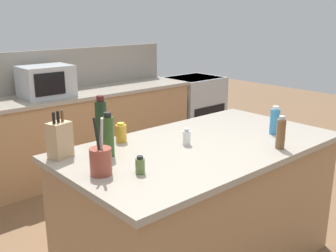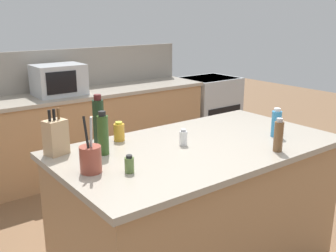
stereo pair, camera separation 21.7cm
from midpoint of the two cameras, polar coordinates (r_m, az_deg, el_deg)
back_counter_run at (r=4.68m, az=-13.73°, el=-0.84°), size 2.84×0.66×0.94m
wall_backsplash at (r=4.82m, az=-16.07°, el=7.97°), size 2.80×0.03×0.46m
kitchen_island at (r=2.83m, az=2.55°, el=-11.62°), size 1.92×1.06×0.94m
range_oven at (r=5.73m, az=2.66°, el=2.59°), size 0.76×0.65×0.92m
microwave at (r=4.39m, az=-18.64°, el=6.17°), size 0.52×0.39×0.33m
knife_block at (r=2.49m, az=-17.88°, el=-1.90°), size 0.15×0.13×0.29m
utensil_crock at (r=2.17m, az=-12.55°, el=-4.92°), size 0.12×0.12×0.32m
spice_jar_oregano at (r=2.16m, az=-6.96°, el=-5.75°), size 0.05×0.05×0.10m
salt_shaker at (r=2.61m, az=0.34°, el=-1.69°), size 0.05×0.05×0.11m
honey_jar at (r=2.70m, az=-9.13°, el=-1.03°), size 0.08×0.08×0.13m
dish_soap_bottle at (r=2.92m, az=13.20°, el=0.69°), size 0.07×0.07×0.21m
wine_bottle at (r=2.60m, az=-12.03°, el=0.41°), size 0.07×0.07×0.34m
pepper_grinder at (r=2.60m, az=13.78°, el=-1.06°), size 0.06×0.06×0.22m
olive_oil_bottle at (r=2.43m, az=-11.19°, el=-1.41°), size 0.07×0.07×0.28m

